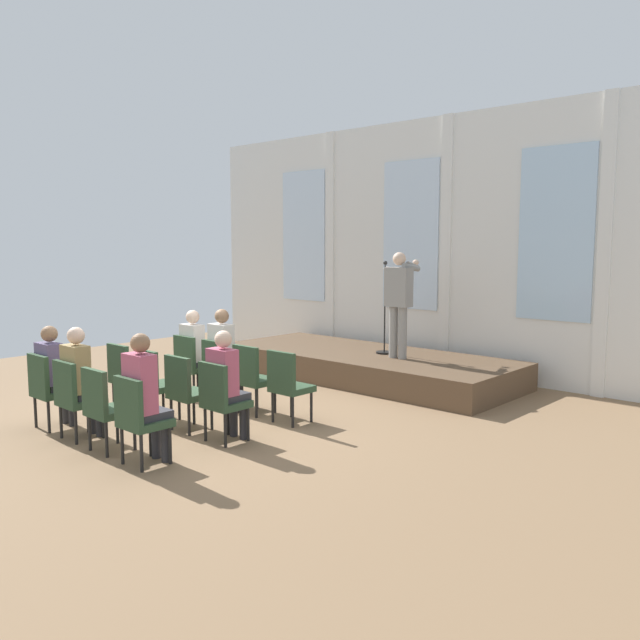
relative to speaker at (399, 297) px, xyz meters
The scene contains 23 objects.
ground_plane 3.96m from the speaker, 101.10° to the right, with size 13.04×13.04×0.00m, color #846647.
rear_partition 1.75m from the speaker, 116.05° to the left, with size 10.02×0.14×4.46m.
stage_platform 1.41m from the speaker, behind, with size 5.17×2.04×0.44m, color brown.
speaker is the anchor object (origin of this frame).
mic_stand 0.81m from the speaker, 154.80° to the left, with size 0.28×0.28×1.55m.
chair_r0_c0 3.42m from the speaker, 121.41° to the right, with size 0.46×0.44×0.94m.
audience_r0_c0 3.30m from the speaker, 122.17° to the right, with size 0.36×0.39×1.31m.
chair_r0_c1 3.13m from the speaker, 110.40° to the right, with size 0.46×0.44×0.94m.
audience_r0_c1 3.01m from the speaker, 110.93° to the right, with size 0.36×0.39×1.37m.
chair_r0_c2 2.98m from the speaker, 97.57° to the right, with size 0.46×0.44×0.94m.
chair_r0_c3 2.97m from the speaker, 83.95° to the right, with size 0.46×0.44×0.94m.
chair_r1_c0 4.35m from the speaker, 113.83° to the right, with size 0.46×0.44×0.94m.
chair_r1_c1 4.13m from the speaker, 105.05° to the right, with size 0.46×0.44×0.94m.
chair_r1_c2 4.01m from the speaker, 95.49° to the right, with size 0.46×0.44×0.94m.
chair_r1_c3 4.00m from the speaker, 85.62° to the right, with size 0.46×0.44×0.94m.
audience_r1_c3 3.89m from the speaker, 85.52° to the right, with size 0.36×0.39×1.30m.
chair_r2_c0 5.33m from the speaker, 109.09° to the right, with size 0.46×0.44×0.94m.
audience_r2_c0 5.23m from the speaker, 109.39° to the right, with size 0.36×0.39×1.28m.
chair_r2_c1 5.16m from the speaker, 101.90° to the right, with size 0.46×0.44×0.94m.
audience_r2_c1 5.05m from the speaker, 102.09° to the right, with size 0.36×0.39×1.33m.
chair_r2_c2 5.06m from the speaker, 94.31° to the right, with size 0.46×0.44×0.94m.
chair_r2_c3 5.06m from the speaker, 86.57° to the right, with size 0.46×0.44×0.94m.
audience_r2_c3 4.95m from the speaker, 86.51° to the right, with size 0.36×0.39×1.38m.
Camera 1 is at (6.77, -4.91, 2.30)m, focal length 36.58 mm.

